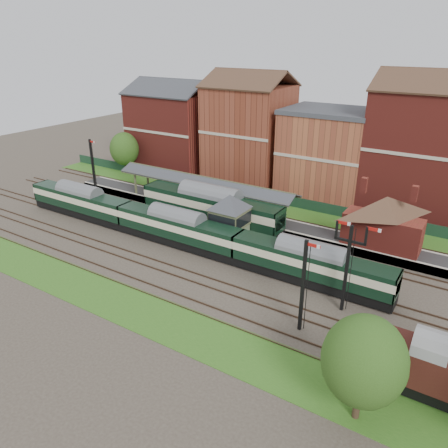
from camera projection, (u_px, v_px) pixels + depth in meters
The scene contains 18 objects.
ground at pixel (238, 263), 45.74m from camera, with size 160.00×160.00×0.00m, color #473D33.
grass_back at pixel (299, 214), 58.13m from camera, with size 90.00×4.50×0.06m, color #2D6619.
grass_front at pixel (164, 320), 36.43m from camera, with size 90.00×5.00×0.06m, color #2D6619.
fence at pixel (305, 204), 59.39m from camera, with size 90.00×0.12×1.50m, color #193823.
platform at pixel (243, 218), 55.56m from camera, with size 55.00×3.40×1.00m, color #2D2D2D.
signal_box at pixel (230, 219), 48.47m from camera, with size 5.40×5.40×6.00m.
brick_hut at pixel (295, 252), 45.33m from camera, with size 3.20×2.64×2.94m.
station_building at pixel (383, 221), 45.83m from camera, with size 8.10×8.10×5.90m.
canopy at pixel (204, 180), 56.88m from camera, with size 26.00×3.89×4.08m.
semaphore_bracket at pixel (348, 263), 36.05m from camera, with size 3.60×0.25×8.18m.
semaphore_platform_end at pixel (93, 165), 65.02m from camera, with size 1.23×0.25×8.00m.
semaphore_siding at pixel (303, 285), 33.74m from camera, with size 1.23×0.25×8.00m.
town_backdrop at pixel (326, 149), 62.42m from camera, with size 69.00×10.00×16.00m.
dmu_train at pixel (177, 228), 48.76m from camera, with size 47.56×2.51×3.65m.
platform_railcar at pixel (211, 207), 53.58m from camera, with size 18.96×2.99×4.37m.
goods_van_a at pixel (426, 367), 28.29m from camera, with size 6.18×2.68×3.75m.
tree_far at pixel (364, 361), 25.47m from camera, with size 5.00×5.00×7.30m.
tree_back at pixel (124, 149), 73.56m from camera, with size 4.85×4.85×7.09m.
Camera 1 is at (20.42, -34.84, 21.90)m, focal length 35.00 mm.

